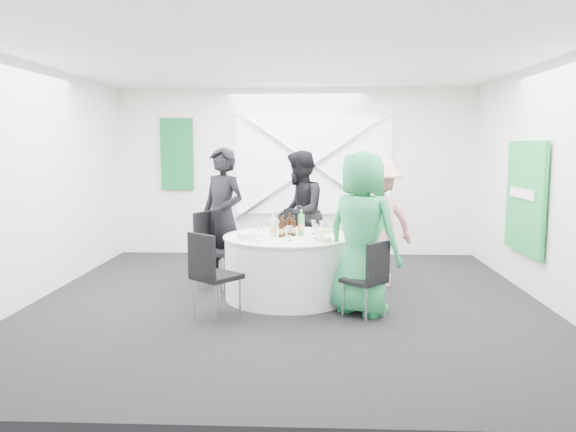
{
  "coord_description": "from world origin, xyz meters",
  "views": [
    {
      "loc": [
        0.29,
        -6.48,
        1.83
      ],
      "look_at": [
        0.0,
        0.2,
        1.0
      ],
      "focal_mm": 35.0,
      "sensor_mm": 36.0,
      "label": 1
    }
  ],
  "objects_px": {
    "chair_back_right": "(360,243)",
    "person_man_back": "(299,213)",
    "chair_back_left": "(212,243)",
    "chair_back": "(297,237)",
    "clear_water_bottle": "(273,228)",
    "person_man_back_left": "(223,217)",
    "banquet_table": "(288,267)",
    "chair_front_right": "(370,274)",
    "chair_front_left": "(210,269)",
    "green_water_bottle": "(301,225)",
    "person_woman_green": "(362,233)",
    "person_woman_pink": "(377,223)"
  },
  "relations": [
    {
      "from": "chair_back_right",
      "to": "person_man_back",
      "type": "bearing_deg",
      "value": -161.08
    },
    {
      "from": "chair_back_left",
      "to": "chair_back",
      "type": "bearing_deg",
      "value": -33.75
    },
    {
      "from": "clear_water_bottle",
      "to": "person_man_back_left",
      "type": "bearing_deg",
      "value": 138.95
    },
    {
      "from": "banquet_table",
      "to": "person_man_back",
      "type": "relative_size",
      "value": 0.88
    },
    {
      "from": "chair_back",
      "to": "person_man_back_left",
      "type": "bearing_deg",
      "value": -145.61
    },
    {
      "from": "chair_back",
      "to": "person_man_back",
      "type": "bearing_deg",
      "value": 82.49
    },
    {
      "from": "person_man_back",
      "to": "chair_front_right",
      "type": "bearing_deg",
      "value": 25.15
    },
    {
      "from": "banquet_table",
      "to": "chair_front_left",
      "type": "bearing_deg",
      "value": -129.26
    },
    {
      "from": "chair_back",
      "to": "chair_front_left",
      "type": "xyz_separation_m",
      "value": [
        -0.85,
        -2.08,
        -0.01
      ]
    },
    {
      "from": "green_water_bottle",
      "to": "banquet_table",
      "type": "bearing_deg",
      "value": -162.63
    },
    {
      "from": "chair_front_left",
      "to": "person_woman_green",
      "type": "height_order",
      "value": "person_woman_green"
    },
    {
      "from": "chair_front_right",
      "to": "chair_front_left",
      "type": "height_order",
      "value": "chair_front_left"
    },
    {
      "from": "banquet_table",
      "to": "person_man_back_left",
      "type": "height_order",
      "value": "person_man_back_left"
    },
    {
      "from": "chair_back_right",
      "to": "person_woman_green",
      "type": "height_order",
      "value": "person_woman_green"
    },
    {
      "from": "chair_back_left",
      "to": "person_woman_pink",
      "type": "bearing_deg",
      "value": -63.08
    },
    {
      "from": "chair_front_left",
      "to": "person_man_back_left",
      "type": "distance_m",
      "value": 1.56
    },
    {
      "from": "chair_back_left",
      "to": "chair_front_left",
      "type": "bearing_deg",
      "value": -146.31
    },
    {
      "from": "banquet_table",
      "to": "person_man_back",
      "type": "xyz_separation_m",
      "value": [
        0.11,
        1.28,
        0.51
      ]
    },
    {
      "from": "chair_back_left",
      "to": "person_woman_pink",
      "type": "distance_m",
      "value": 2.16
    },
    {
      "from": "chair_back_left",
      "to": "person_woman_pink",
      "type": "xyz_separation_m",
      "value": [
        2.14,
        0.1,
        0.26
      ]
    },
    {
      "from": "person_woman_green",
      "to": "clear_water_bottle",
      "type": "bearing_deg",
      "value": 7.28
    },
    {
      "from": "chair_back_left",
      "to": "person_man_back_left",
      "type": "relative_size",
      "value": 0.54
    },
    {
      "from": "chair_front_left",
      "to": "clear_water_bottle",
      "type": "bearing_deg",
      "value": -84.63
    },
    {
      "from": "chair_front_right",
      "to": "person_woman_green",
      "type": "relative_size",
      "value": 0.47
    },
    {
      "from": "chair_back_right",
      "to": "clear_water_bottle",
      "type": "xyz_separation_m",
      "value": [
        -1.11,
        -0.82,
        0.32
      ]
    },
    {
      "from": "person_man_back_left",
      "to": "green_water_bottle",
      "type": "height_order",
      "value": "person_man_back_left"
    },
    {
      "from": "chair_back",
      "to": "person_man_back",
      "type": "relative_size",
      "value": 0.54
    },
    {
      "from": "chair_front_right",
      "to": "clear_water_bottle",
      "type": "bearing_deg",
      "value": -83.22
    },
    {
      "from": "banquet_table",
      "to": "chair_back_left",
      "type": "distance_m",
      "value": 1.12
    },
    {
      "from": "person_woman_green",
      "to": "person_man_back_left",
      "type": "bearing_deg",
      "value": 2.21
    },
    {
      "from": "person_woman_green",
      "to": "banquet_table",
      "type": "bearing_deg",
      "value": 0.0
    },
    {
      "from": "chair_front_left",
      "to": "person_man_back_left",
      "type": "height_order",
      "value": "person_man_back_left"
    },
    {
      "from": "clear_water_bottle",
      "to": "green_water_bottle",
      "type": "bearing_deg",
      "value": 17.21
    },
    {
      "from": "person_woman_pink",
      "to": "clear_water_bottle",
      "type": "bearing_deg",
      "value": -1.12
    },
    {
      "from": "chair_back_left",
      "to": "person_woman_pink",
      "type": "height_order",
      "value": "person_woman_pink"
    },
    {
      "from": "chair_front_left",
      "to": "person_woman_green",
      "type": "distance_m",
      "value": 1.68
    },
    {
      "from": "chair_front_right",
      "to": "person_man_back",
      "type": "xyz_separation_m",
      "value": [
        -0.79,
        2.14,
        0.4
      ]
    },
    {
      "from": "green_water_bottle",
      "to": "person_man_back_left",
      "type": "bearing_deg",
      "value": 153.7
    },
    {
      "from": "person_man_back",
      "to": "person_woman_pink",
      "type": "relative_size",
      "value": 1.06
    },
    {
      "from": "chair_back",
      "to": "green_water_bottle",
      "type": "relative_size",
      "value": 3.01
    },
    {
      "from": "person_woman_pink",
      "to": "green_water_bottle",
      "type": "distance_m",
      "value": 1.1
    },
    {
      "from": "chair_back_left",
      "to": "chair_front_right",
      "type": "relative_size",
      "value": 1.17
    },
    {
      "from": "chair_front_left",
      "to": "person_woman_pink",
      "type": "height_order",
      "value": "person_woman_pink"
    },
    {
      "from": "person_man_back_left",
      "to": "green_water_bottle",
      "type": "distance_m",
      "value": 1.16
    },
    {
      "from": "banquet_table",
      "to": "person_woman_green",
      "type": "distance_m",
      "value": 1.16
    },
    {
      "from": "green_water_bottle",
      "to": "chair_front_left",
      "type": "bearing_deg",
      "value": -133.09
    },
    {
      "from": "banquet_table",
      "to": "clear_water_bottle",
      "type": "bearing_deg",
      "value": -162.94
    },
    {
      "from": "chair_front_right",
      "to": "person_woman_pink",
      "type": "xyz_separation_m",
      "value": [
        0.23,
        1.41,
        0.35
      ]
    },
    {
      "from": "chair_back_right",
      "to": "chair_front_right",
      "type": "xyz_separation_m",
      "value": [
        -0.04,
        -1.62,
        -0.05
      ]
    },
    {
      "from": "banquet_table",
      "to": "chair_back_left",
      "type": "xyz_separation_m",
      "value": [
        -1.01,
        0.45,
        0.2
      ]
    }
  ]
}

